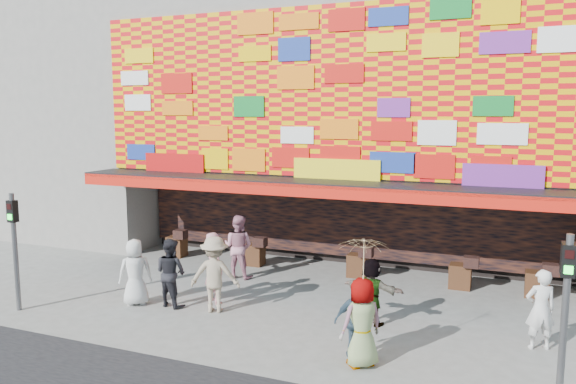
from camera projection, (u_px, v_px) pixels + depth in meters
name	position (u px, v px, depth m)	size (l,w,h in m)	color
ground	(266.00, 324.00, 13.31)	(90.00, 90.00, 0.00)	slate
shop_building	(359.00, 105.00, 20.07)	(15.20, 9.40, 10.00)	gray
neighbor_left	(72.00, 89.00, 24.67)	(11.00, 8.00, 12.00)	gray
signal_left	(14.00, 238.00, 14.00)	(0.22, 0.20, 3.00)	#59595B
signal_right	(566.00, 301.00, 9.35)	(0.22, 0.20, 3.00)	#59595B
ped_a	(135.00, 272.00, 14.55)	(0.85, 0.55, 1.74)	silver
ped_b	(214.00, 268.00, 14.71)	(0.69, 0.45, 1.89)	#C78088
ped_c	(171.00, 272.00, 14.47)	(0.87, 0.67, 1.78)	black
ped_d	(215.00, 274.00, 14.04)	(1.24, 0.71, 1.92)	gray
ped_e	(357.00, 321.00, 11.37)	(0.93, 0.39, 1.59)	#384E62
ped_f	(371.00, 292.00, 13.19)	(1.49, 0.47, 1.60)	gray
ped_g	(362.00, 323.00, 10.99)	(0.87, 0.57, 1.79)	gray
ped_h	(540.00, 309.00, 11.81)	(0.63, 0.42, 1.73)	silver
ped_i	(238.00, 246.00, 16.95)	(0.93, 0.73, 1.92)	#C27D91
parasol	(363.00, 261.00, 10.81)	(1.13, 1.14, 1.84)	beige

